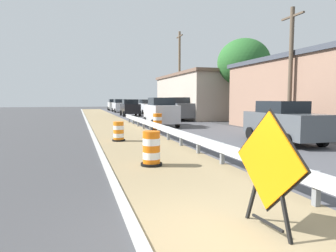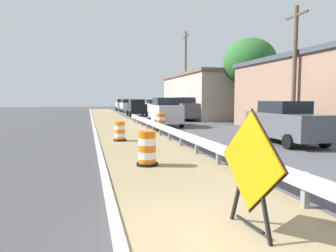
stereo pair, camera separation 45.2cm
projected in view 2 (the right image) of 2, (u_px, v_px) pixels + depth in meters
name	position (u px, v px, depth m)	size (l,w,h in m)	color
ground_plane	(205.00, 236.00, 4.67)	(160.00, 160.00, 0.00)	#3D3D3F
median_dirt_strip	(243.00, 231.00, 4.84)	(3.70, 120.00, 0.01)	#8E7A56
curb_near_edge	(120.00, 246.00, 4.34)	(0.20, 120.00, 0.11)	#ADADA8
guardrail_median	(231.00, 154.00, 8.73)	(0.18, 40.32, 0.71)	silver
warning_sign_diamond	(250.00, 166.00, 4.74)	(0.18, 1.65, 1.97)	black
traffic_barrel_nearest	(147.00, 150.00, 9.58)	(0.68, 0.68, 1.09)	orange
traffic_barrel_close	(120.00, 132.00, 15.20)	(0.65, 0.65, 0.97)	orange
traffic_barrel_mid	(161.00, 123.00, 20.36)	(0.74, 0.74, 1.13)	orange
car_lead_near_lane	(127.00, 106.00, 48.36)	(2.08, 4.57, 2.06)	silver
car_trailing_near_lane	(153.00, 107.00, 42.76)	(2.00, 4.60, 2.01)	silver
car_lead_far_lane	(137.00, 108.00, 37.48)	(2.17, 4.13, 2.04)	black
car_mid_far_lane	(285.00, 122.00, 14.31)	(2.10, 4.66, 2.00)	#4C5156
car_trailing_far_lane	(122.00, 105.00, 55.35)	(2.16, 4.72, 2.05)	silver
car_distant_a	(185.00, 109.00, 29.76)	(2.21, 4.60, 2.25)	#4C5156
car_distant_b	(165.00, 112.00, 23.27)	(2.13, 4.55, 2.20)	silver
roadside_shop_near	(322.00, 94.00, 20.33)	(7.74, 11.18, 4.85)	#93705B
roadside_shop_far	(212.00, 96.00, 35.07)	(8.34, 14.52, 4.91)	#AD9E8E
utility_pole_near	(294.00, 69.00, 16.96)	(0.24, 1.80, 7.20)	brown
utility_pole_mid	(186.00, 74.00, 32.84)	(0.24, 1.80, 9.29)	brown
tree_roadside	(250.00, 62.00, 27.54)	(4.79, 4.79, 7.58)	brown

